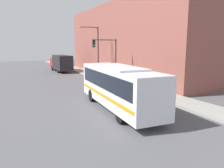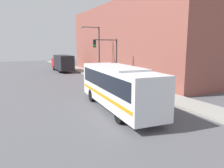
# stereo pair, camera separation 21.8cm
# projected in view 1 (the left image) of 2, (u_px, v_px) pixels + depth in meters

# --- Properties ---
(ground_plane) EXTENTS (120.00, 120.00, 0.00)m
(ground_plane) POSITION_uv_depth(u_px,v_px,m) (121.00, 111.00, 16.70)
(ground_plane) COLOR #515156
(sidewalk) EXTENTS (2.91, 70.00, 0.18)m
(sidewalk) POSITION_uv_depth(u_px,v_px,m) (93.00, 74.00, 36.86)
(sidewalk) COLOR gray
(sidewalk) RESTS_ON ground_plane
(building_facade) EXTENTS (6.00, 33.18, 11.46)m
(building_facade) POSITION_uv_depth(u_px,v_px,m) (124.00, 40.00, 35.77)
(building_facade) COLOR brown
(building_facade) RESTS_ON ground_plane
(city_bus) EXTENTS (3.40, 10.58, 3.40)m
(city_bus) POSITION_uv_depth(u_px,v_px,m) (118.00, 85.00, 16.82)
(city_bus) COLOR silver
(city_bus) RESTS_ON ground_plane
(delivery_truck) EXTENTS (2.46, 8.27, 3.11)m
(delivery_truck) POSITION_uv_depth(u_px,v_px,m) (61.00, 63.00, 41.38)
(delivery_truck) COLOR black
(delivery_truck) RESTS_ON ground_plane
(fire_hydrant) EXTENTS (0.25, 0.34, 0.82)m
(fire_hydrant) POSITION_uv_depth(u_px,v_px,m) (148.00, 90.00, 21.90)
(fire_hydrant) COLOR #999999
(fire_hydrant) RESTS_ON sidewalk
(traffic_light_pole) EXTENTS (3.28, 0.35, 5.58)m
(traffic_light_pole) POSITION_uv_depth(u_px,v_px,m) (108.00, 53.00, 27.21)
(traffic_light_pole) COLOR #2D2D2D
(traffic_light_pole) RESTS_ON sidewalk
(street_lamp) EXTENTS (3.04, 0.28, 7.47)m
(street_lamp) POSITION_uv_depth(u_px,v_px,m) (96.00, 47.00, 32.52)
(street_lamp) COLOR #2D2D2D
(street_lamp) RESTS_ON sidewalk
(pedestrian_near_corner) EXTENTS (0.34, 0.34, 1.64)m
(pedestrian_near_corner) POSITION_uv_depth(u_px,v_px,m) (132.00, 79.00, 25.68)
(pedestrian_near_corner) COLOR slate
(pedestrian_near_corner) RESTS_ON sidewalk
(pedestrian_mid_block) EXTENTS (0.34, 0.34, 1.86)m
(pedestrian_mid_block) POSITION_uv_depth(u_px,v_px,m) (111.00, 72.00, 32.22)
(pedestrian_mid_block) COLOR #23283D
(pedestrian_mid_block) RESTS_ON sidewalk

